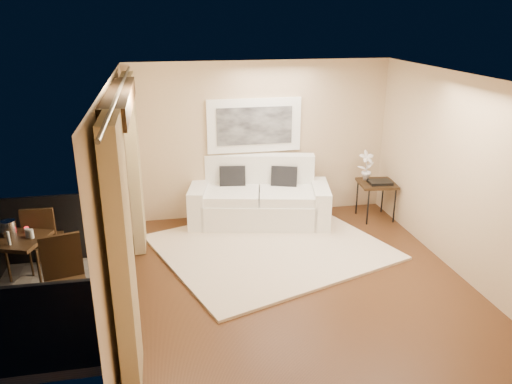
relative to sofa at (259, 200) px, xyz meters
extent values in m
plane|color=#4E2C16|center=(0.10, -2.10, -0.40)|extent=(5.00, 5.00, 0.00)
plane|color=white|center=(0.10, -2.10, 2.30)|extent=(5.00, 5.00, 0.00)
plane|color=tan|center=(0.10, 0.40, 0.95)|extent=(4.50, 0.00, 4.50)
plane|color=tan|center=(0.10, -4.60, 0.95)|extent=(4.50, 0.00, 4.50)
plane|color=tan|center=(2.35, -2.10, 0.95)|extent=(0.00, 5.00, 5.00)
plane|color=tan|center=(-2.15, -0.25, 0.95)|extent=(0.00, 2.70, 2.70)
plane|color=tan|center=(-2.15, -3.95, 0.95)|extent=(0.00, 2.70, 2.70)
plane|color=tan|center=(-2.15, -2.10, 2.15)|extent=(0.00, 2.40, 2.40)
cube|color=black|center=(-2.03, -2.10, 2.12)|extent=(0.28, 2.40, 0.22)
cube|color=#605B56|center=(-3.05, -2.10, -0.46)|extent=(1.80, 2.60, 0.12)
cube|color=black|center=(-3.05, -0.83, 0.10)|extent=(1.80, 0.06, 1.00)
cube|color=black|center=(-3.05, -3.37, 0.10)|extent=(1.80, 0.06, 1.00)
cube|color=tan|center=(-2.01, -0.55, 0.92)|extent=(0.16, 0.75, 2.62)
cube|color=tan|center=(-2.01, -3.65, 0.92)|extent=(0.16, 0.75, 2.62)
cylinder|color=#4C473F|center=(-2.01, -2.10, 2.23)|extent=(0.04, 4.80, 0.04)
cube|color=white|center=(-0.02, 0.37, 1.22)|extent=(1.62, 0.05, 0.92)
cube|color=black|center=(-0.02, 0.33, 1.22)|extent=(1.30, 0.02, 0.64)
cube|color=beige|center=(-0.04, -1.07, -0.38)|extent=(3.91, 3.66, 0.04)
cube|color=white|center=(-0.02, -0.08, -0.16)|extent=(2.06, 1.37, 0.47)
cube|color=white|center=(0.06, 0.30, 0.27)|extent=(1.90, 0.63, 0.91)
cube|color=white|center=(-1.03, 0.13, -0.05)|extent=(0.47, 1.03, 0.69)
cube|color=white|center=(0.99, -0.30, -0.05)|extent=(0.47, 1.03, 0.69)
cube|color=white|center=(-0.47, -0.02, 0.15)|extent=(1.05, 1.05, 0.16)
cube|color=white|center=(0.42, -0.21, 0.15)|extent=(1.05, 1.05, 0.16)
cube|color=black|center=(-0.43, 0.23, 0.34)|extent=(0.47, 0.26, 0.46)
cube|color=black|center=(0.44, 0.05, 0.34)|extent=(0.49, 0.34, 0.46)
cube|color=black|center=(2.03, -0.24, 0.25)|extent=(0.68, 0.68, 0.04)
cylinder|color=black|center=(1.79, -0.49, -0.09)|extent=(0.03, 0.03, 0.62)
cylinder|color=black|center=(2.28, -0.49, -0.09)|extent=(0.03, 0.03, 0.62)
cylinder|color=black|center=(1.79, 0.00, -0.09)|extent=(0.03, 0.03, 0.62)
cylinder|color=black|center=(2.28, 0.00, -0.09)|extent=(0.03, 0.03, 0.62)
cube|color=black|center=(2.05, -0.32, 0.29)|extent=(0.40, 0.31, 0.05)
imported|color=white|center=(1.88, -0.08, 0.53)|extent=(0.30, 0.22, 0.53)
cube|color=black|center=(-3.46, -1.65, 0.32)|extent=(0.81, 0.81, 0.05)
cylinder|color=black|center=(-3.20, -1.91, -0.05)|extent=(0.04, 0.04, 0.69)
cylinder|color=black|center=(-3.71, -1.39, -0.05)|extent=(0.04, 0.04, 0.69)
cylinder|color=black|center=(-3.20, -1.39, -0.05)|extent=(0.04, 0.04, 0.69)
cube|color=black|center=(-3.28, -1.10, 0.06)|extent=(0.44, 0.44, 0.05)
cube|color=black|center=(-3.28, -1.30, 0.31)|extent=(0.43, 0.06, 0.56)
cylinder|color=black|center=(-3.10, -0.94, -0.18)|extent=(0.03, 0.03, 0.44)
cylinder|color=black|center=(-3.44, -0.92, -0.18)|extent=(0.03, 0.03, 0.44)
cylinder|color=black|center=(-3.11, -1.28, -0.18)|extent=(0.03, 0.03, 0.44)
cylinder|color=black|center=(-3.45, -1.27, -0.18)|extent=(0.03, 0.03, 0.44)
cube|color=black|center=(-2.77, -2.55, 0.09)|extent=(0.54, 0.54, 0.05)
cube|color=black|center=(-2.81, -2.35, 0.36)|extent=(0.45, 0.16, 0.59)
cylinder|color=black|center=(-2.90, -2.77, -0.17)|extent=(0.03, 0.03, 0.46)
cylinder|color=black|center=(-2.55, -2.68, -0.17)|extent=(0.03, 0.03, 0.46)
cylinder|color=black|center=(-2.99, -2.41, -0.17)|extent=(0.03, 0.03, 0.46)
cylinder|color=black|center=(-2.63, -2.33, -0.17)|extent=(0.03, 0.03, 0.46)
cylinder|color=white|center=(-3.57, -1.53, 0.45)|extent=(0.18, 0.18, 0.20)
cylinder|color=red|center=(-3.39, -1.47, 0.38)|extent=(0.06, 0.06, 0.07)
cylinder|color=silver|center=(-3.51, -1.83, 0.44)|extent=(0.04, 0.04, 0.18)
cylinder|color=white|center=(-3.28, -1.68, 0.41)|extent=(0.06, 0.06, 0.12)
cylinder|color=silver|center=(-3.34, -1.64, 0.41)|extent=(0.06, 0.06, 0.12)
camera|label=1|loc=(-1.60, -7.85, 3.04)|focal=35.00mm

